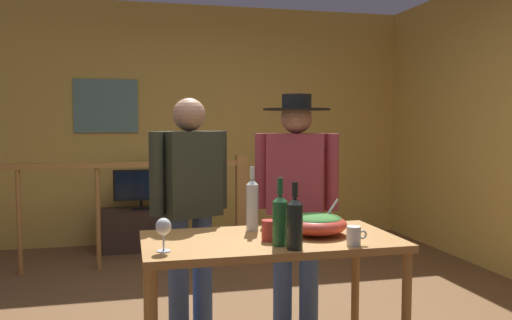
{
  "coord_description": "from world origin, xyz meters",
  "views": [
    {
      "loc": [
        -0.69,
        -3.15,
        1.37
      ],
      "look_at": [
        0.04,
        -0.12,
        1.15
      ],
      "focal_mm": 36.85,
      "sensor_mm": 36.0,
      "label": 1
    }
  ],
  "objects_px": {
    "stair_railing": "(151,198)",
    "wine_glass": "(163,228)",
    "wine_bottle_dark": "(295,222)",
    "mug_red": "(270,230)",
    "salad_bowl": "(316,223)",
    "mug_white": "(354,236)",
    "serving_table": "(270,252)",
    "flat_screen_tv": "(141,186)",
    "person_standing_right": "(296,189)",
    "framed_picture": "(106,106)",
    "person_standing_left": "(190,197)",
    "wine_bottle_clear": "(252,204)",
    "tv_console": "(141,229)",
    "wine_bottle_green": "(280,219)"
  },
  "relations": [
    {
      "from": "framed_picture",
      "to": "serving_table",
      "type": "bearing_deg",
      "value": -73.68
    },
    {
      "from": "flat_screen_tv",
      "to": "person_standing_right",
      "type": "bearing_deg",
      "value": -67.41
    },
    {
      "from": "serving_table",
      "to": "wine_bottle_green",
      "type": "relative_size",
      "value": 3.98
    },
    {
      "from": "serving_table",
      "to": "stair_railing",
      "type": "bearing_deg",
      "value": 103.21
    },
    {
      "from": "salad_bowl",
      "to": "wine_bottle_green",
      "type": "relative_size",
      "value": 0.99
    },
    {
      "from": "wine_bottle_dark",
      "to": "person_standing_left",
      "type": "bearing_deg",
      "value": 113.38
    },
    {
      "from": "wine_bottle_dark",
      "to": "person_standing_right",
      "type": "bearing_deg",
      "value": 71.66
    },
    {
      "from": "salad_bowl",
      "to": "person_standing_left",
      "type": "distance_m",
      "value": 0.9
    },
    {
      "from": "framed_picture",
      "to": "mug_white",
      "type": "bearing_deg",
      "value": -69.64
    },
    {
      "from": "wine_bottle_dark",
      "to": "mug_red",
      "type": "distance_m",
      "value": 0.24
    },
    {
      "from": "framed_picture",
      "to": "wine_bottle_green",
      "type": "height_order",
      "value": "framed_picture"
    },
    {
      "from": "framed_picture",
      "to": "mug_red",
      "type": "bearing_deg",
      "value": -74.38
    },
    {
      "from": "wine_bottle_green",
      "to": "person_standing_left",
      "type": "relative_size",
      "value": 0.22
    },
    {
      "from": "wine_glass",
      "to": "wine_bottle_dark",
      "type": "bearing_deg",
      "value": -9.46
    },
    {
      "from": "wine_bottle_dark",
      "to": "wine_glass",
      "type": "bearing_deg",
      "value": 170.54
    },
    {
      "from": "salad_bowl",
      "to": "wine_bottle_green",
      "type": "bearing_deg",
      "value": -143.26
    },
    {
      "from": "salad_bowl",
      "to": "mug_white",
      "type": "height_order",
      "value": "salad_bowl"
    },
    {
      "from": "wine_glass",
      "to": "person_standing_left",
      "type": "relative_size",
      "value": 0.11
    },
    {
      "from": "wine_bottle_clear",
      "to": "mug_white",
      "type": "distance_m",
      "value": 0.64
    },
    {
      "from": "wine_bottle_clear",
      "to": "serving_table",
      "type": "bearing_deg",
      "value": -75.74
    },
    {
      "from": "serving_table",
      "to": "person_standing_right",
      "type": "bearing_deg",
      "value": 61.36
    },
    {
      "from": "wine_bottle_green",
      "to": "wine_bottle_dark",
      "type": "bearing_deg",
      "value": -63.37
    },
    {
      "from": "framed_picture",
      "to": "wine_glass",
      "type": "relative_size",
      "value": 4.16
    },
    {
      "from": "framed_picture",
      "to": "person_standing_right",
      "type": "height_order",
      "value": "framed_picture"
    },
    {
      "from": "flat_screen_tv",
      "to": "person_standing_left",
      "type": "distance_m",
      "value": 2.37
    },
    {
      "from": "flat_screen_tv",
      "to": "wine_bottle_clear",
      "type": "bearing_deg",
      "value": -78.56
    },
    {
      "from": "serving_table",
      "to": "mug_white",
      "type": "xyz_separation_m",
      "value": [
        0.36,
        -0.28,
        0.13
      ]
    },
    {
      "from": "stair_railing",
      "to": "wine_glass",
      "type": "distance_m",
      "value": 2.49
    },
    {
      "from": "stair_railing",
      "to": "wine_glass",
      "type": "bearing_deg",
      "value": -90.89
    },
    {
      "from": "stair_railing",
      "to": "flat_screen_tv",
      "type": "distance_m",
      "value": 0.7
    },
    {
      "from": "serving_table",
      "to": "person_standing_right",
      "type": "xyz_separation_m",
      "value": [
        0.36,
        0.66,
        0.25
      ]
    },
    {
      "from": "wine_bottle_clear",
      "to": "wine_bottle_dark",
      "type": "bearing_deg",
      "value": -78.47
    },
    {
      "from": "tv_console",
      "to": "mug_red",
      "type": "xyz_separation_m",
      "value": [
        0.59,
        -3.11,
        0.58
      ]
    },
    {
      "from": "tv_console",
      "to": "serving_table",
      "type": "xyz_separation_m",
      "value": [
        0.62,
        -3.03,
        0.45
      ]
    },
    {
      "from": "flat_screen_tv",
      "to": "wine_bottle_clear",
      "type": "height_order",
      "value": "wine_bottle_clear"
    },
    {
      "from": "framed_picture",
      "to": "wine_glass",
      "type": "xyz_separation_m",
      "value": [
        0.39,
        -3.5,
        -0.68
      ]
    },
    {
      "from": "mug_red",
      "to": "person_standing_right",
      "type": "relative_size",
      "value": 0.08
    },
    {
      "from": "mug_white",
      "to": "mug_red",
      "type": "distance_m",
      "value": 0.44
    },
    {
      "from": "mug_white",
      "to": "mug_red",
      "type": "xyz_separation_m",
      "value": [
        -0.39,
        0.2,
        0.01
      ]
    },
    {
      "from": "stair_railing",
      "to": "wine_bottle_dark",
      "type": "relative_size",
      "value": 8.44
    },
    {
      "from": "mug_red",
      "to": "wine_bottle_green",
      "type": "bearing_deg",
      "value": -78.43
    },
    {
      "from": "stair_railing",
      "to": "wine_bottle_clear",
      "type": "bearing_deg",
      "value": -76.89
    },
    {
      "from": "wine_bottle_dark",
      "to": "tv_console",
      "type": "bearing_deg",
      "value": 101.35
    },
    {
      "from": "stair_railing",
      "to": "wine_bottle_clear",
      "type": "xyz_separation_m",
      "value": [
        0.49,
        -2.1,
        0.24
      ]
    },
    {
      "from": "person_standing_right",
      "to": "mug_red",
      "type": "bearing_deg",
      "value": 86.53
    },
    {
      "from": "tv_console",
      "to": "person_standing_left",
      "type": "bearing_deg",
      "value": -83.76
    },
    {
      "from": "mug_white",
      "to": "wine_bottle_dark",
      "type": "bearing_deg",
      "value": -179.12
    },
    {
      "from": "tv_console",
      "to": "flat_screen_tv",
      "type": "distance_m",
      "value": 0.47
    },
    {
      "from": "stair_railing",
      "to": "tv_console",
      "type": "bearing_deg",
      "value": 96.03
    },
    {
      "from": "framed_picture",
      "to": "mug_red",
      "type": "height_order",
      "value": "framed_picture"
    }
  ]
}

